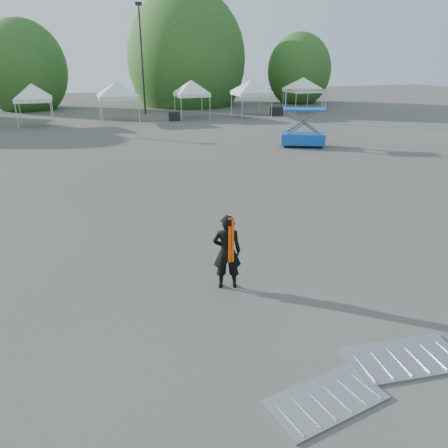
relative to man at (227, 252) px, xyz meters
name	(u,v)px	position (x,y,z in m)	size (l,w,h in m)	color
ground	(212,247)	(0.33, 2.42, -0.96)	(120.00, 120.00, 0.00)	#474442
light_pole_east	(142,53)	(3.33, 34.42, 4.55)	(0.60, 0.25, 9.80)	black
tree_mid_w	(24,70)	(-7.67, 42.42, 2.97)	(4.16, 4.16, 6.33)	#382314
tree_mid_e	(187,60)	(9.33, 41.42, 3.88)	(5.12, 5.12, 7.79)	#382314
tree_far_e	(299,71)	(22.33, 39.42, 2.66)	(3.84, 3.84, 5.84)	#382314
tent_d	(31,87)	(-6.18, 29.60, 2.09)	(3.85, 3.85, 3.88)	silver
tent_e	(117,85)	(0.42, 29.92, 2.09)	(4.56, 4.56, 3.88)	silver
tent_f	(191,83)	(6.90, 30.06, 2.09)	(3.94, 3.94, 3.88)	silver
tent_g	(252,82)	(12.45, 29.61, 2.09)	(4.35, 4.35, 3.88)	silver
tent_h	(303,80)	(18.54, 31.18, 2.09)	(4.27, 4.27, 3.88)	silver
man	(227,252)	(0.00, 0.00, 0.00)	(0.79, 0.62, 1.92)	black
scissor_lift	(304,118)	(10.27, 15.38, 0.78)	(3.00, 2.34, 3.47)	#0D34A9
barrier_left	(326,399)	(0.33, -4.22, -0.93)	(2.15, 1.35, 0.06)	#97999F
barrier_mid	(405,358)	(2.33, -3.76, -0.93)	(2.34, 1.34, 0.07)	#97999F
crate_mid	(174,116)	(5.05, 29.19, -0.59)	(0.95, 0.74, 0.74)	black
crate_east	(277,111)	(15.00, 29.46, -0.57)	(1.02, 0.80, 0.80)	black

